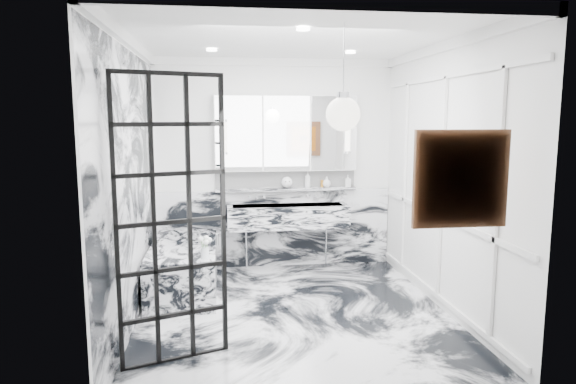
{
  "coord_description": "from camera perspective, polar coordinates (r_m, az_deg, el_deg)",
  "views": [
    {
      "loc": [
        -0.72,
        -5.09,
        2.03
      ],
      "look_at": [
        0.01,
        0.5,
        1.21
      ],
      "focal_mm": 32.0,
      "sensor_mm": 36.0,
      "label": 1
    }
  ],
  "objects": [
    {
      "name": "artwork",
      "position": [
        3.74,
        18.66,
        1.39
      ],
      "size": [
        0.58,
        0.06,
        0.58
      ],
      "primitive_type": "cube",
      "color": "#B65C12",
      "rests_on": "wall_front"
    },
    {
      "name": "wall_back",
      "position": [
        6.96,
        -1.51,
        3.08
      ],
      "size": [
        3.6,
        0.0,
        3.6
      ],
      "primitive_type": "plane",
      "rotation": [
        1.57,
        0.0,
        0.0
      ],
      "color": "white",
      "rests_on": "floor"
    },
    {
      "name": "trough_sink",
      "position": [
        6.83,
        -0.02,
        -2.7
      ],
      "size": [
        1.6,
        0.45,
        0.3
      ],
      "primitive_type": "cube",
      "color": "silver",
      "rests_on": "wall_back"
    },
    {
      "name": "crittall_door",
      "position": [
        4.29,
        -12.77,
        -3.28
      ],
      "size": [
        0.84,
        0.33,
        2.37
      ],
      "primitive_type": null,
      "rotation": [
        0.0,
        0.0,
        0.34
      ],
      "color": "black",
      "rests_on": "floor"
    },
    {
      "name": "subway_tile",
      "position": [
        6.98,
        -0.26,
        1.48
      ],
      "size": [
        1.9,
        0.03,
        0.23
      ],
      "primitive_type": "cube",
      "color": "white",
      "rests_on": "wall_back"
    },
    {
      "name": "sconce_left",
      "position": [
        6.72,
        -7.09,
        6.08
      ],
      "size": [
        0.07,
        0.07,
        0.4
      ],
      "primitive_type": "cylinder",
      "color": "white",
      "rests_on": "mirror_cabinet"
    },
    {
      "name": "ceiling",
      "position": [
        5.2,
        0.59,
        16.79
      ],
      "size": [
        3.6,
        3.6,
        0.0
      ],
      "primitive_type": "plane",
      "rotation": [
        3.14,
        0.0,
        0.0
      ],
      "color": "white",
      "rests_on": "wall_back"
    },
    {
      "name": "pendant_light",
      "position": [
        4.09,
        6.14,
        8.6
      ],
      "size": [
        0.27,
        0.27,
        0.27
      ],
      "primitive_type": "sphere",
      "color": "white",
      "rests_on": "ceiling"
    },
    {
      "name": "mirror_cabinet",
      "position": [
        6.87,
        -0.21,
        6.53
      ],
      "size": [
        1.9,
        0.16,
        1.0
      ],
      "primitive_type": "cube",
      "color": "white",
      "rests_on": "wall_back"
    },
    {
      "name": "face_pot",
      "position": [
        6.91,
        -0.13,
        1.09
      ],
      "size": [
        0.15,
        0.15,
        0.15
      ],
      "primitive_type": "sphere",
      "color": "white",
      "rests_on": "ledge"
    },
    {
      "name": "soap_bottle_b",
      "position": [
        7.07,
        6.66,
        1.25
      ],
      "size": [
        0.08,
        0.08,
        0.16
      ],
      "primitive_type": "imported",
      "rotation": [
        0.0,
        0.0,
        -0.07
      ],
      "color": "#4C4C51",
      "rests_on": "ledge"
    },
    {
      "name": "bathtub",
      "position": [
        6.25,
        -11.47,
        -8.19
      ],
      "size": [
        0.75,
        1.65,
        0.55
      ],
      "primitive_type": "cube",
      "color": "silver",
      "rests_on": "floor"
    },
    {
      "name": "soap_bottle_a",
      "position": [
        6.95,
        2.2,
        1.4
      ],
      "size": [
        0.1,
        0.1,
        0.22
      ],
      "primitive_type": "imported",
      "rotation": [
        0.0,
        0.0,
        -0.15
      ],
      "color": "#8C5919",
      "rests_on": "ledge"
    },
    {
      "name": "panel_molding",
      "position": [
        5.63,
        16.69,
        0.48
      ],
      "size": [
        0.03,
        3.4,
        2.3
      ],
      "primitive_type": "cube",
      "color": "white",
      "rests_on": "floor"
    },
    {
      "name": "flower_vase",
      "position": [
        5.53,
        -9.22,
        -6.7
      ],
      "size": [
        0.09,
        0.09,
        0.12
      ],
      "primitive_type": "cylinder",
      "color": "silver",
      "rests_on": "bathtub"
    },
    {
      "name": "wall_right",
      "position": [
        5.63,
        16.92,
        1.49
      ],
      "size": [
        0.0,
        3.6,
        3.6
      ],
      "primitive_type": "plane",
      "rotation": [
        1.57,
        0.0,
        -1.57
      ],
      "color": "white",
      "rests_on": "floor"
    },
    {
      "name": "soap_bottle_c",
      "position": [
        7.0,
        4.31,
        1.13
      ],
      "size": [
        0.13,
        0.13,
        0.14
      ],
      "primitive_type": "imported",
      "rotation": [
        0.0,
        0.0,
        0.19
      ],
      "color": "silver",
      "rests_on": "ledge"
    },
    {
      "name": "marble_clad_left",
      "position": [
        5.21,
        -16.97,
        0.3
      ],
      "size": [
        0.02,
        3.56,
        2.68
      ],
      "primitive_type": "cube",
      "color": "silver",
      "rests_on": "floor"
    },
    {
      "name": "ledge",
      "position": [
        6.93,
        -0.2,
        0.32
      ],
      "size": [
        1.9,
        0.14,
        0.04
      ],
      "primitive_type": "cube",
      "color": "silver",
      "rests_on": "wall_back"
    },
    {
      "name": "wall_front",
      "position": [
        3.43,
        4.78,
        -2.35
      ],
      "size": [
        3.6,
        0.0,
        3.6
      ],
      "primitive_type": "plane",
      "rotation": [
        -1.57,
        0.0,
        0.0
      ],
      "color": "white",
      "rests_on": "floor"
    },
    {
      "name": "marble_clad_back",
      "position": [
        7.06,
        -1.46,
        -4.03
      ],
      "size": [
        3.18,
        0.05,
        1.05
      ],
      "primitive_type": "cube",
      "color": "silver",
      "rests_on": "floor"
    },
    {
      "name": "sconce_right",
      "position": [
        6.93,
        6.67,
        6.15
      ],
      "size": [
        0.07,
        0.07,
        0.4
      ],
      "primitive_type": "cylinder",
      "color": "white",
      "rests_on": "mirror_cabinet"
    },
    {
      "name": "amber_bottle",
      "position": [
        6.99,
        3.8,
        0.94
      ],
      "size": [
        0.04,
        0.04,
        0.1
      ],
      "primitive_type": "cylinder",
      "color": "#8C5919",
      "rests_on": "ledge"
    },
    {
      "name": "wall_left",
      "position": [
        5.2,
        -17.16,
        0.95
      ],
      "size": [
        0.0,
        3.6,
        3.6
      ],
      "primitive_type": "plane",
      "rotation": [
        1.57,
        0.0,
        1.57
      ],
      "color": "white",
      "rests_on": "floor"
    },
    {
      "name": "floor",
      "position": [
        5.53,
        0.54,
        -13.27
      ],
      "size": [
        3.6,
        3.6,
        0.0
      ],
      "primitive_type": "plane",
      "color": "silver",
      "rests_on": "ground"
    }
  ]
}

